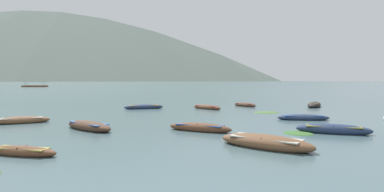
{
  "coord_description": "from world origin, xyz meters",
  "views": [
    {
      "loc": [
        -0.95,
        -5.26,
        3.05
      ],
      "look_at": [
        -2.27,
        39.81,
        0.73
      ],
      "focal_mm": 28.58,
      "sensor_mm": 36.0,
      "label": 1
    }
  ],
  "objects": [
    {
      "name": "mountain_1",
      "position": [
        -590.02,
        1659.82,
        303.91
      ],
      "size": [
        2163.38,
        2163.38,
        607.81
      ],
      "primitive_type": "cone",
      "color": "#56665B",
      "rests_on": "ground"
    },
    {
      "name": "mountain_2",
      "position": [
        274.76,
        1669.04,
        151.69
      ],
      "size": [
        1144.37,
        1144.37,
        303.38
      ],
      "primitive_type": "cone",
      "color": "slate",
      "rests_on": "ground"
    },
    {
      "name": "rowboat_8",
      "position": [
        -0.32,
        27.2,
        0.17
      ],
      "size": [
        3.44,
        3.45,
        0.55
      ],
      "color": "brown",
      "rests_on": "ground"
    },
    {
      "name": "rowboat_11",
      "position": [
        -8.26,
        6.86,
        0.15
      ],
      "size": [
        3.31,
        1.44,
        0.46
      ],
      "color": "brown",
      "rests_on": "ground"
    },
    {
      "name": "weed_patch_0",
      "position": [
        4.65,
        12.32,
        0.0
      ],
      "size": [
        2.21,
        2.23,
        0.14
      ],
      "primitive_type": "ellipsoid",
      "rotation": [
        0.0,
        0.0,
        1.99
      ],
      "color": "#38662D",
      "rests_on": "ground"
    },
    {
      "name": "weed_patch_5",
      "position": [
        5.24,
        23.71,
        0.0
      ],
      "size": [
        2.77,
        2.34,
        0.14
      ],
      "primitive_type": "ellipsoid",
      "rotation": [
        0.0,
        0.0,
        0.22
      ],
      "color": "#477033",
      "rests_on": "ground"
    },
    {
      "name": "ferry_0",
      "position": [
        -77.11,
        132.6,
        0.45
      ],
      "size": [
        10.93,
        4.96,
        2.54
      ],
      "color": "brown",
      "rests_on": "ground"
    },
    {
      "name": "rowboat_4",
      "position": [
        -7.09,
        27.25,
        0.19
      ],
      "size": [
        4.34,
        2.4,
        0.61
      ],
      "color": "navy",
      "rests_on": "ground"
    },
    {
      "name": "ground_plane",
      "position": [
        0.0,
        1500.0,
        0.0
      ],
      "size": [
        6000.0,
        6000.0,
        0.0
      ],
      "primitive_type": "plane",
      "color": "#476066"
    },
    {
      "name": "rowboat_13",
      "position": [
        6.69,
        12.45,
        0.21
      ],
      "size": [
        4.25,
        2.32,
        0.67
      ],
      "color": "navy",
      "rests_on": "ground"
    },
    {
      "name": "rowboat_0",
      "position": [
        12.1,
        30.16,
        0.23
      ],
      "size": [
        3.16,
        4.39,
        0.73
      ],
      "color": "#2D2826",
      "rests_on": "ground"
    },
    {
      "name": "rowboat_6",
      "position": [
        -1.03,
        13.02,
        0.19
      ],
      "size": [
        4.14,
        2.6,
        0.61
      ],
      "color": "brown",
      "rests_on": "ground"
    },
    {
      "name": "rowboat_1",
      "position": [
        4.21,
        30.55,
        0.17
      ],
      "size": [
        2.81,
        3.22,
        0.55
      ],
      "color": "#4C3323",
      "rests_on": "ground"
    },
    {
      "name": "rowboat_7",
      "position": [
        1.99,
        8.59,
        0.22
      ],
      "size": [
        4.51,
        3.78,
        0.72
      ],
      "color": "brown",
      "rests_on": "ground"
    },
    {
      "name": "rowboat_9",
      "position": [
        -13.74,
        16.05,
        0.19
      ],
      "size": [
        3.81,
        2.76,
        0.6
      ],
      "color": "brown",
      "rests_on": "ground"
    },
    {
      "name": "rowboat_12",
      "position": [
        -7.91,
        13.35,
        0.21
      ],
      "size": [
        4.18,
        3.7,
        0.67
      ],
      "color": "#4C3323",
      "rests_on": "ground"
    },
    {
      "name": "rowboat_2",
      "position": [
        6.96,
        18.46,
        0.17
      ],
      "size": [
        4.0,
        1.29,
        0.53
      ],
      "color": "navy",
      "rests_on": "ground"
    }
  ]
}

